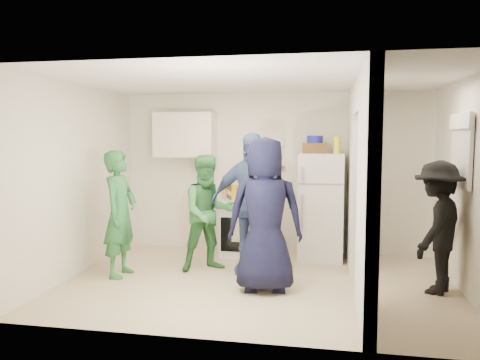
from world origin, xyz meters
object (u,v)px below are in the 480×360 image
Objects in this scene: blue_bowl at (315,139)px; person_nook at (438,227)px; stove at (245,227)px; person_green_center at (209,213)px; wicker_basket at (315,148)px; yellow_cup_stack_top at (337,145)px; fridge at (321,206)px; person_navy at (265,215)px; person_denim at (251,203)px; person_green_left at (120,214)px.

blue_bowl reaches higher than person_nook.
stove is 0.55× the size of person_green_center.
person_nook is (1.46, -1.35, -0.88)m from wicker_basket.
wicker_basket is at bearing 154.89° from yellow_cup_stack_top.
fridge is 0.94m from yellow_cup_stack_top.
yellow_cup_stack_top reaches higher than person_navy.
person_navy is (-0.84, -1.51, -0.79)m from yellow_cup_stack_top.
wicker_basket is at bearing 1.10° from stove.
blue_bowl is 1.50m from person_denim.
person_green_center is (1.06, 0.48, -0.04)m from person_green_left.
person_denim is 1.21× the size of person_nook.
fridge reaches higher than person_nook.
stove is 0.46× the size of person_denim.
blue_bowl is at bearing 51.93° from person_denim.
wicker_basket is 1.89m from person_navy.
person_green_left is at bearing 174.08° from person_green_center.
person_green_left is at bearing -162.30° from person_denim.
person_denim is at bearing -130.43° from wicker_basket.
person_denim is at bearing -33.43° from person_green_center.
yellow_cup_stack_top is 1.89m from person_nook.
wicker_basket is 1.40× the size of yellow_cup_stack_top.
fridge is 1.02× the size of person_nook.
wicker_basket is at bearing 0.00° from blue_bowl.
blue_bowl reaches higher than person_green_center.
fridge is 1.28m from person_denim.
person_denim is at bearing -72.61° from person_green_left.
yellow_cup_stack_top is (1.37, -0.13, 1.27)m from stove.
wicker_basket is at bearing 2.83° from person_green_center.
fridge reaches higher than person_green_center.
stove is at bearing -79.94° from person_navy.
wicker_basket is at bearing 153.43° from fridge.
person_nook is at bearing -42.74° from wicker_basket.
yellow_cup_stack_top is at bearing -63.76° from person_green_left.
person_green_left is (-1.41, -1.38, 0.39)m from stove.
person_green_left is at bearing -152.20° from fridge.
blue_bowl is at bearing -115.18° from person_navy.
wicker_basket is 1.46× the size of blue_bowl.
person_green_center is (-1.49, -0.86, -0.00)m from fridge.
yellow_cup_stack_top reaches higher than stove.
person_denim is (-0.80, -0.94, -0.71)m from wicker_basket.
person_navy is (-0.52, -1.66, -0.74)m from wicker_basket.
person_green_center is at bearing -146.75° from wicker_basket.
blue_bowl is at bearing 1.10° from stove.
stove is at bearing -178.90° from wicker_basket.
fridge is at bearing -60.16° from person_green_left.
fridge is 0.96× the size of person_green_left.
person_green_left is 1.05× the size of person_green_center.
person_denim is at bearing -144.76° from yellow_cup_stack_top.
person_navy is (0.52, -1.64, 0.48)m from stove.
blue_bowl is 2.22m from person_nook.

